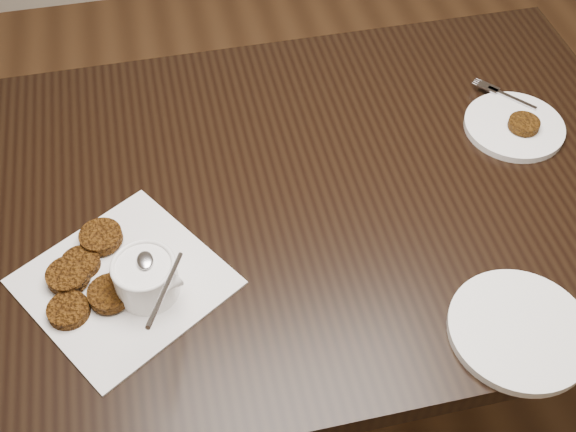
{
  "coord_description": "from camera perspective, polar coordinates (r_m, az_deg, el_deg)",
  "views": [
    {
      "loc": [
        -0.24,
        -0.67,
        1.65
      ],
      "look_at": [
        -0.09,
        0.03,
        0.8
      ],
      "focal_mm": 44.16,
      "sensor_mm": 36.0,
      "label": 1
    }
  ],
  "objects": [
    {
      "name": "napkin",
      "position": [
        1.12,
        -13.05,
        -5.19
      ],
      "size": [
        0.37,
        0.37,
        0.0
      ],
      "primitive_type": "cube",
      "rotation": [
        0.0,
        0.0,
        0.56
      ],
      "color": "white",
      "rests_on": "table"
    },
    {
      "name": "table",
      "position": [
        1.51,
        0.16,
        -7.67
      ],
      "size": [
        1.32,
        0.85,
        0.75
      ],
      "primitive_type": "cube",
      "color": "black",
      "rests_on": "floor"
    },
    {
      "name": "patty_cluster",
      "position": [
        1.13,
        -15.47,
        -4.3
      ],
      "size": [
        0.22,
        0.22,
        0.02
      ],
      "primitive_type": null,
      "rotation": [
        0.0,
        0.0,
        -0.03
      ],
      "color": "brown",
      "rests_on": "napkin"
    },
    {
      "name": "plate_empty",
      "position": [
        1.09,
        18.14,
        -8.73
      ],
      "size": [
        0.23,
        0.23,
        0.01
      ],
      "primitive_type": "cylinder",
      "rotation": [
        0.0,
        0.0,
        0.14
      ],
      "color": "white",
      "rests_on": "table"
    },
    {
      "name": "plate_with_patty",
      "position": [
        1.38,
        17.81,
        7.11
      ],
      "size": [
        0.26,
        0.26,
        0.03
      ],
      "primitive_type": null,
      "rotation": [
        0.0,
        0.0,
        -0.89
      ],
      "color": "white",
      "rests_on": "table"
    },
    {
      "name": "sauce_ramekin",
      "position": [
        1.05,
        -11.64,
        -3.82
      ],
      "size": [
        0.16,
        0.16,
        0.13
      ],
      "primitive_type": null,
      "rotation": [
        0.0,
        0.0,
        -0.37
      ],
      "color": "white",
      "rests_on": "napkin"
    }
  ]
}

